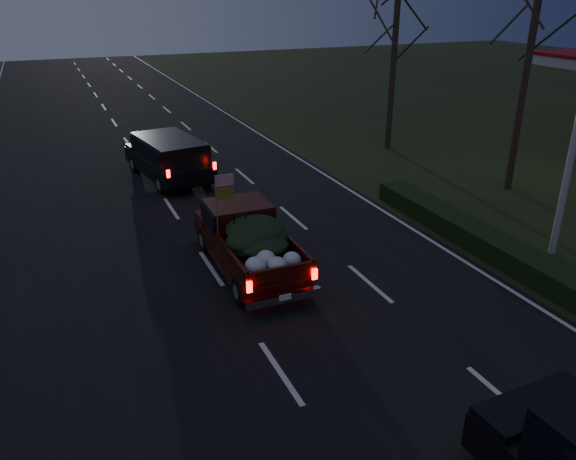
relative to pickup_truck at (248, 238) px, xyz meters
name	(u,v)px	position (x,y,z in m)	size (l,w,h in m)	color
ground	(280,373)	(-0.98, -4.61, -0.94)	(120.00, 120.00, 0.00)	black
road_asphalt	(280,372)	(-0.98, -4.61, -0.93)	(14.00, 120.00, 0.02)	black
hedge_row	(484,240)	(6.82, -1.61, -0.64)	(1.00, 10.00, 0.60)	black
bare_tree_mid	(536,14)	(11.52, 2.39, 5.41)	(3.60, 3.60, 8.50)	black
bare_tree_far	(395,35)	(10.52, 9.39, 4.29)	(3.60, 3.60, 7.00)	black
pickup_truck	(248,238)	(0.00, 0.00, 0.00)	(1.89, 4.80, 2.50)	#370E07
lead_suv	(169,154)	(-0.26, 8.69, 0.13)	(2.77, 5.16, 1.41)	black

